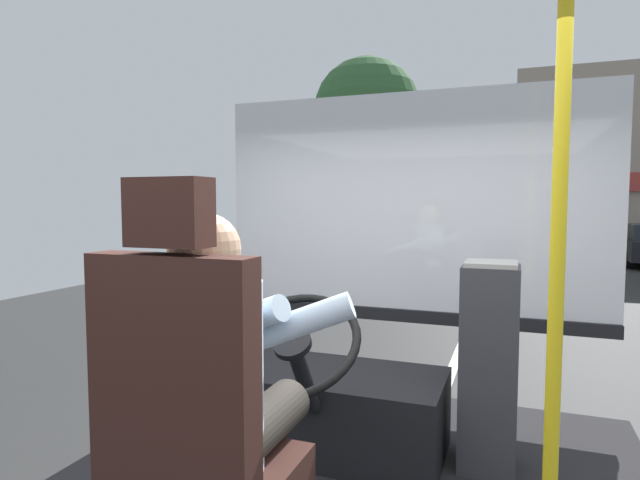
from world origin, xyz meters
name	(u,v)px	position (x,y,z in m)	size (l,w,h in m)	color
ground	(478,304)	(0.00, 8.80, -0.02)	(18.00, 44.00, 0.06)	#2E2E2E
driver_seat	(196,444)	(-0.18, -0.51, 1.29)	(0.48, 0.48, 1.32)	black
bus_driver	(217,372)	(-0.18, -0.39, 1.47)	(0.75, 0.56, 0.77)	#332D28
steering_console	(331,407)	(-0.18, 0.66, 0.96)	(1.10, 1.04, 0.85)	black
handrail_pole	(558,243)	(0.78, -0.09, 1.87)	(0.04, 0.04, 2.27)	yellow
fare_box	(489,366)	(0.56, 0.77, 1.22)	(0.26, 0.27, 0.98)	#333338
windshield_panel	(407,233)	(0.00, 1.62, 1.78)	(2.50, 0.08, 1.48)	silver
street_tree	(367,114)	(-2.95, 11.27, 4.20)	(2.69, 2.69, 5.60)	#4C3828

